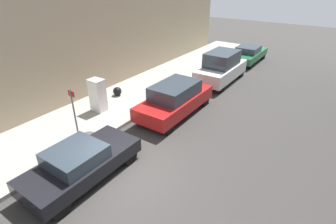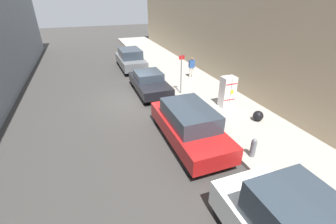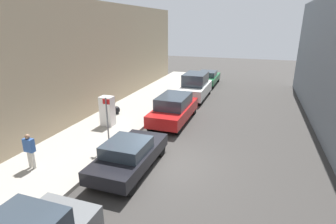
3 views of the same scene
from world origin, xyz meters
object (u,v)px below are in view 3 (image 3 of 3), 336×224
object	(u,v)px
pedestrian_walking_far	(30,149)
parked_sedan_green	(208,77)
parked_suv_red	(174,108)
fire_hydrant	(158,102)
trash_bag	(116,110)
parked_van_white	(195,86)
parked_sedan_dark	(129,155)
street_sign_post	(107,120)
discarded_refrigerator	(107,111)

from	to	relation	value
pedestrian_walking_far	parked_sedan_green	bearing A→B (deg)	139.32
pedestrian_walking_far	parked_suv_red	xyz separation A→B (m)	(3.80, 7.60, -0.16)
fire_hydrant	pedestrian_walking_far	world-z (taller)	pedestrian_walking_far
fire_hydrant	pedestrian_walking_far	xyz separation A→B (m)	(-1.96, -9.61, 0.45)
parked_sedan_green	trash_bag	bearing A→B (deg)	-108.86
pedestrian_walking_far	parked_van_white	bearing A→B (deg)	134.80
fire_hydrant	trash_bag	size ratio (longest dim) A/B	1.56
trash_bag	parked_sedan_dark	size ratio (longest dim) A/B	0.12
street_sign_post	parked_sedan_dark	bearing A→B (deg)	-35.92
fire_hydrant	parked_sedan_dark	xyz separation A→B (m)	(1.84, -8.16, 0.13)
street_sign_post	trash_bag	xyz separation A→B (m)	(-2.25, 4.66, -1.16)
street_sign_post	parked_sedan_green	bearing A→B (deg)	83.92
trash_bag	pedestrian_walking_far	bearing A→B (deg)	-88.49
fire_hydrant	parked_sedan_green	size ratio (longest dim) A/B	0.18
parked_van_white	street_sign_post	bearing A→B (deg)	-99.23
trash_bag	parked_suv_red	world-z (taller)	parked_suv_red
parked_sedan_green	parked_sedan_dark	bearing A→B (deg)	-90.00
street_sign_post	fire_hydrant	bearing A→B (deg)	90.82
fire_hydrant	parked_sedan_dark	size ratio (longest dim) A/B	0.19
trash_bag	parked_sedan_dark	distance (m)	7.15
fire_hydrant	parked_sedan_dark	distance (m)	8.37
trash_bag	discarded_refrigerator	bearing A→B (deg)	-73.59
parked_suv_red	trash_bag	bearing A→B (deg)	-176.57
discarded_refrigerator	parked_suv_red	world-z (taller)	discarded_refrigerator
parked_suv_red	parked_sedan_green	xyz separation A→B (m)	(-0.00, 11.46, -0.15)
fire_hydrant	trash_bag	world-z (taller)	fire_hydrant
trash_bag	pedestrian_walking_far	size ratio (longest dim) A/B	0.34
parked_sedan_dark	parked_sedan_green	bearing A→B (deg)	90.00
parked_sedan_green	pedestrian_walking_far	bearing A→B (deg)	-101.28
street_sign_post	parked_sedan_dark	size ratio (longest dim) A/B	0.59
discarded_refrigerator	street_sign_post	size ratio (longest dim) A/B	0.69
trash_bag	pedestrian_walking_far	world-z (taller)	pedestrian_walking_far
parked_suv_red	fire_hydrant	bearing A→B (deg)	132.60
street_sign_post	parked_sedan_green	size ratio (longest dim) A/B	0.55
street_sign_post	trash_bag	distance (m)	5.30
parked_suv_red	discarded_refrigerator	bearing A→B (deg)	-146.88
fire_hydrant	pedestrian_walking_far	size ratio (longest dim) A/B	0.53
discarded_refrigerator	pedestrian_walking_far	xyz separation A→B (m)	(-0.39, -5.38, -0.01)
trash_bag	parked_sedan_green	world-z (taller)	parked_sedan_green
discarded_refrigerator	trash_bag	distance (m)	2.16
discarded_refrigerator	parked_van_white	size ratio (longest dim) A/B	0.38
fire_hydrant	parked_van_white	distance (m)	4.28
pedestrian_walking_far	parked_van_white	size ratio (longest dim) A/B	0.33
pedestrian_walking_far	parked_sedan_dark	size ratio (longest dim) A/B	0.35
discarded_refrigerator	fire_hydrant	size ratio (longest dim) A/B	2.16
discarded_refrigerator	street_sign_post	world-z (taller)	street_sign_post
parked_suv_red	pedestrian_walking_far	bearing A→B (deg)	-116.58
street_sign_post	parked_sedan_dark	distance (m)	2.32
parked_sedan_green	parked_van_white	bearing A→B (deg)	-90.00
trash_bag	pedestrian_walking_far	xyz separation A→B (m)	(0.19, -7.36, 0.61)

